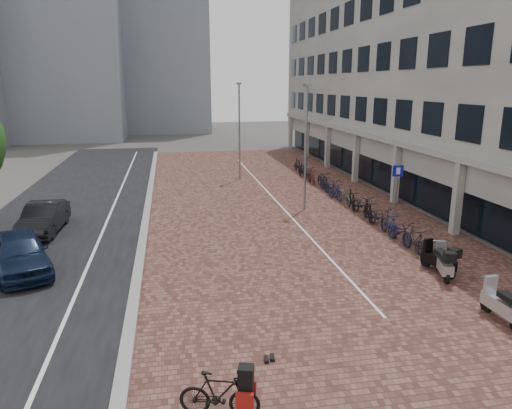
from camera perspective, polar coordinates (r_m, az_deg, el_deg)
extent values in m
plane|color=#474442|center=(16.66, 3.76, -9.39)|extent=(140.00, 140.00, 0.00)
cube|color=brown|center=(28.20, 1.81, 0.61)|extent=(14.50, 42.00, 0.04)
cube|color=black|center=(28.09, -20.71, -0.40)|extent=(8.00, 50.00, 0.03)
cube|color=gray|center=(27.62, -12.75, 0.09)|extent=(0.35, 42.00, 0.14)
cube|color=white|center=(27.79, -16.66, -0.19)|extent=(0.12, 44.00, 0.00)
cube|color=white|center=(28.24, 2.20, 0.67)|extent=(0.10, 30.00, 0.00)
cube|color=#A9A9A3|center=(35.11, 19.06, 16.52)|extent=(8.00, 40.00, 13.00)
cube|color=black|center=(33.94, 13.08, 5.49)|extent=(0.15, 38.00, 3.20)
cube|color=#A9A9A3|center=(33.65, 12.93, 8.43)|extent=(1.60, 38.00, 0.30)
cube|color=#A9A9A3|center=(23.16, 22.91, 0.72)|extent=(0.35, 0.35, 3.40)
cube|color=#A9A9A3|center=(28.24, 16.36, 3.56)|extent=(0.35, 0.35, 3.40)
cube|color=#A9A9A3|center=(33.63, 11.82, 5.48)|extent=(0.35, 0.35, 3.40)
cube|color=#A9A9A3|center=(39.20, 8.54, 6.84)|extent=(0.35, 0.35, 3.40)
cube|color=#A9A9A3|center=(44.88, 6.07, 7.85)|extent=(0.35, 0.35, 3.40)
cube|color=#A9A9A3|center=(50.63, 4.15, 8.62)|extent=(0.35, 0.35, 3.40)
cube|color=gray|center=(64.63, -22.79, 21.56)|extent=(14.00, 12.00, 32.00)
cube|color=gray|center=(70.07, -11.10, 19.23)|extent=(12.00, 10.00, 26.00)
imported|color=#0E1933|center=(19.30, -26.34, -5.18)|extent=(3.22, 4.71, 1.49)
imported|color=black|center=(23.97, -24.03, -1.47)|extent=(1.62, 4.22, 1.37)
imported|color=black|center=(10.53, -4.39, -21.70)|extent=(1.76, 0.95, 1.02)
cube|color=black|center=(10.26, -4.44, -19.63)|extent=(0.37, 0.36, 0.46)
cube|color=maroon|center=(10.48, -5.68, -21.56)|extent=(0.37, 0.20, 0.36)
cube|color=maroon|center=(10.51, -3.12, -21.38)|extent=(0.37, 0.20, 0.36)
cylinder|color=slate|center=(25.25, 16.38, 1.25)|extent=(0.07, 0.07, 2.47)
cube|color=#0D16AB|center=(24.99, 16.60, 3.87)|extent=(0.56, 0.06, 0.56)
cylinder|color=gray|center=(25.36, 5.95, 6.53)|extent=(0.12, 0.12, 6.58)
cylinder|color=gray|center=(33.56, -2.00, 8.55)|extent=(0.12, 0.12, 6.65)
imported|color=black|center=(19.54, 20.23, -5.02)|extent=(0.97, 2.05, 1.04)
imported|color=black|center=(20.45, 18.47, -4.00)|extent=(0.59, 1.77, 1.05)
imported|color=#141937|center=(21.36, 16.77, -3.11)|extent=(0.73, 1.99, 1.04)
imported|color=#16203E|center=(22.39, 15.67, -2.22)|extent=(0.57, 1.77, 1.05)
imported|color=#232228|center=(23.38, 14.46, -1.46)|extent=(0.72, 1.98, 1.04)
imported|color=black|center=(24.37, 13.24, -0.73)|extent=(0.77, 1.80, 1.05)
imported|color=black|center=(25.46, 12.58, -0.07)|extent=(0.92, 2.04, 1.04)
imported|color=black|center=(26.43, 11.33, 0.54)|extent=(0.72, 1.80, 1.05)
imported|color=#63605A|center=(27.48, 10.49, 1.09)|extent=(0.77, 2.00, 1.04)
imported|color=#16193E|center=(28.49, 9.44, 1.62)|extent=(0.74, 1.80, 1.05)
imported|color=black|center=(29.59, 8.95, 2.10)|extent=(0.87, 2.03, 1.04)
imported|color=black|center=(30.65, 8.20, 2.56)|extent=(0.51, 1.75, 1.05)
imported|color=black|center=(31.78, 7.92, 2.98)|extent=(0.80, 2.01, 1.04)
imported|color=#501715|center=(32.75, 6.69, 3.36)|extent=(0.63, 1.78, 1.05)
imported|color=black|center=(33.84, 6.17, 3.72)|extent=(0.78, 2.00, 1.04)
imported|color=black|center=(34.91, 5.56, 4.07)|extent=(0.49, 1.75, 1.05)
imported|color=#55524D|center=(36.10, 5.62, 4.40)|extent=(0.69, 1.97, 1.04)
imported|color=black|center=(37.16, 4.99, 4.71)|extent=(0.51, 1.75, 1.05)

